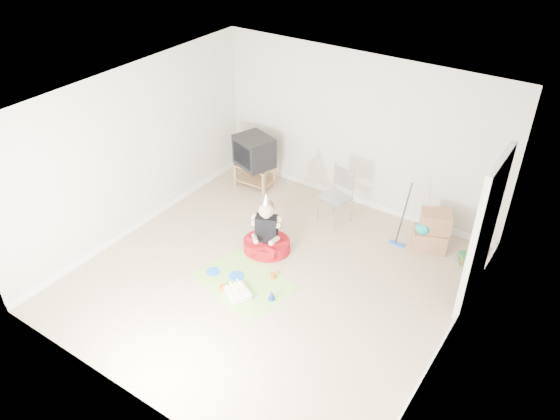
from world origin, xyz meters
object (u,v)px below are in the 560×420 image
Objects in this scene: tv_stand at (255,173)px; folding_chair at (335,198)px; crt_tv at (254,151)px; seated_woman at (267,239)px; birthday_cake at (238,293)px; cardboard_boxes at (432,231)px.

folding_chair reaches higher than tv_stand.
folding_chair is at bearing 12.83° from crt_tv.
seated_woman is at bearing -48.63° from tv_stand.
crt_tv is (0.00, 0.00, 0.44)m from tv_stand.
birthday_cake is at bearing -58.42° from tv_stand.
crt_tv is at bearing 131.37° from seated_woman.
tv_stand is 0.67× the size of seated_woman.
crt_tv is 0.67× the size of folding_chair.
seated_woman reaches higher than tv_stand.
tv_stand is 1.09× the size of crt_tv.
tv_stand is at bearing 121.58° from birthday_cake.
cardboard_boxes is 0.62× the size of seated_woman.
seated_woman is (1.29, -1.47, -0.47)m from crt_tv.
birthday_cake is at bearing -125.07° from cardboard_boxes.
folding_chair is at bearing -172.84° from cardboard_boxes.
seated_woman is (-0.46, -1.26, -0.24)m from folding_chair.
tv_stand reaches higher than birthday_cake.
crt_tv reaches higher than cardboard_boxes.
seated_woman is (1.29, -1.47, -0.03)m from tv_stand.
cardboard_boxes reaches higher than tv_stand.
crt_tv is at bearing 26.57° from tv_stand.
seated_woman is at bearing 103.63° from birthday_cake.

